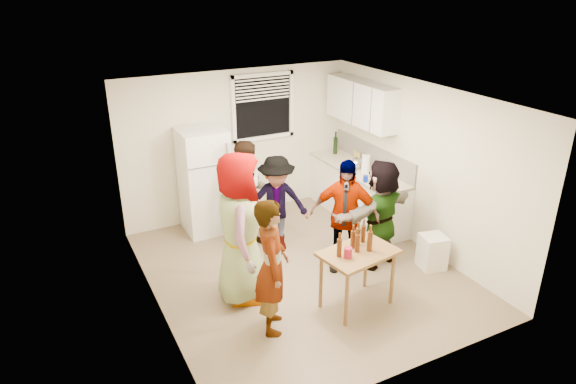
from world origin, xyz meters
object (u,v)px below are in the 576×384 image
trash_bin (432,252)px  guest_back_right (277,247)px  red_cup (348,257)px  guest_grey (243,296)px  kettle (356,168)px  guest_orange (377,262)px  guest_back_left (251,244)px  beer_bottle_counter (378,182)px  wine_bottle (335,154)px  refrigerator (204,181)px  beer_bottle_table (369,251)px  serving_table (355,305)px  blue_cup (365,182)px  guest_stripe (273,326)px  guest_black (342,267)px

trash_bin → guest_back_right: (-1.72, 1.53, -0.25)m
red_cup → guest_grey: (-1.01, 0.90, -0.78)m
kettle → guest_orange: 1.78m
guest_grey → guest_back_left: 1.38m
beer_bottle_counter → wine_bottle: bearing=84.3°
refrigerator → guest_grey: (-0.22, -2.05, -0.85)m
red_cup → guest_back_left: size_ratio=0.08×
beer_bottle_counter → beer_bottle_table: size_ratio=0.89×
refrigerator → kettle: bearing=-17.0°
refrigerator → red_cup: size_ratio=13.01×
guest_orange → red_cup: bearing=23.9°
red_cup → guest_orange: 1.53m
serving_table → refrigerator: bearing=108.8°
beer_bottle_counter → blue_cup: bearing=146.3°
red_cup → beer_bottle_table: bearing=3.8°
refrigerator → guest_grey: size_ratio=0.86×
beer_bottle_counter → guest_back_right: bearing=168.7°
kettle → guest_grey: size_ratio=0.13×
guest_stripe → guest_back_right: 1.94m
refrigerator → blue_cup: (2.19, -1.30, 0.05)m
trash_bin → red_cup: (-1.68, -0.33, 0.53)m
trash_bin → guest_back_right: size_ratio=0.33×
beer_bottle_counter → kettle: bearing=85.8°
kettle → guest_orange: size_ratio=0.16×
trash_bin → guest_grey: size_ratio=0.25×
red_cup → guest_stripe: (-0.93, 0.15, -0.78)m
blue_cup → guest_black: 1.45m
guest_black → guest_stripe: bearing=-113.2°
beer_bottle_counter → guest_grey: 2.80m
guest_stripe → kettle: bearing=-28.0°
beer_bottle_table → guest_grey: 1.77m
red_cup → kettle: bearing=54.0°
refrigerator → guest_back_left: bearing=-62.9°
beer_bottle_table → guest_orange: (0.74, 0.76, -0.78)m
kettle → guest_grey: (-2.62, -1.32, -0.90)m
trash_bin → wine_bottle: bearing=89.3°
wine_bottle → blue_cup: 1.42m
refrigerator → guest_stripe: bearing=-93.0°
beer_bottle_counter → red_cup: beer_bottle_counter is taller
beer_bottle_table → beer_bottle_counter: bearing=50.8°
trash_bin → refrigerator: bearing=133.3°
beer_bottle_counter → beer_bottle_table: bearing=-129.2°
guest_back_left → guest_black: guest_back_left is taller
wine_bottle → guest_grey: wine_bottle is taller
beer_bottle_counter → guest_back_left: bearing=163.2°
guest_orange → guest_back_right: bearing=-57.1°
refrigerator → serving_table: size_ratio=1.85×
serving_table → guest_back_left: bearing=105.2°
beer_bottle_table → guest_stripe: size_ratio=0.15×
trash_bin → beer_bottle_table: size_ratio=1.94×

